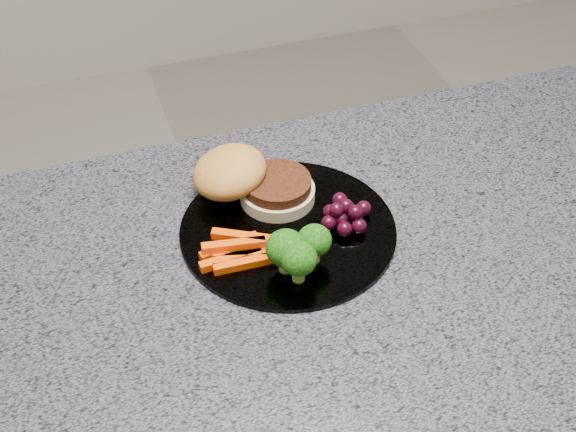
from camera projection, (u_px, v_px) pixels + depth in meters
name	position (u px, v px, depth m)	size (l,w,h in m)	color
countertop	(386.00, 271.00, 0.94)	(1.20, 0.60, 0.04)	#565460
plate	(288.00, 230.00, 0.96)	(0.26, 0.26, 0.01)	white
burger	(247.00, 181.00, 0.99)	(0.16, 0.14, 0.05)	#CABB8E
carrot_sticks	(238.00, 250.00, 0.92)	(0.09, 0.06, 0.02)	#E64503
broccoli	(298.00, 250.00, 0.89)	(0.08, 0.06, 0.05)	olive
grape_bunch	(346.00, 214.00, 0.96)	(0.07, 0.06, 0.03)	black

